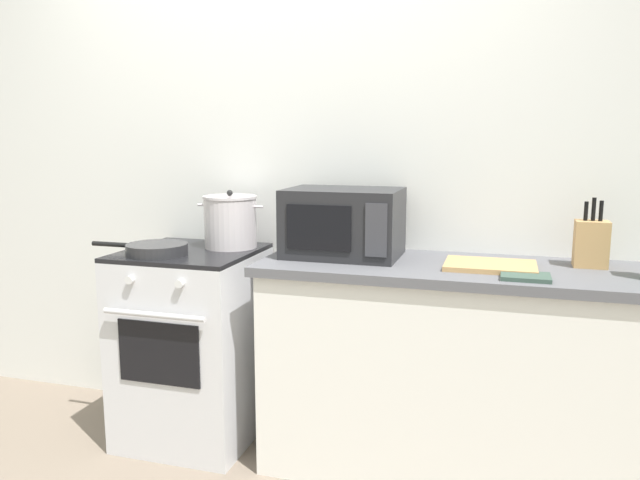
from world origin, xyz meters
name	(u,v)px	position (x,y,z in m)	size (l,w,h in m)	color
back_wall	(344,177)	(0.30, 0.97, 1.25)	(4.40, 0.10, 2.50)	silver
lower_cabinet_right	(458,375)	(0.90, 0.62, 0.44)	(1.64, 0.56, 0.88)	white
countertop_right	(463,270)	(0.90, 0.62, 0.90)	(1.70, 0.60, 0.04)	#59595E
stove	(193,344)	(-0.35, 0.60, 0.46)	(0.60, 0.64, 0.92)	silver
stock_pot	(230,222)	(-0.20, 0.73, 1.04)	(0.34, 0.26, 0.28)	silver
frying_pan	(156,249)	(-0.44, 0.46, 0.95)	(0.48, 0.28, 0.05)	#28282B
microwave	(343,223)	(0.37, 0.68, 1.07)	(0.50, 0.37, 0.30)	#232326
cutting_board	(490,266)	(1.01, 0.60, 0.93)	(0.36, 0.26, 0.02)	tan
knife_block	(591,243)	(1.40, 0.74, 1.02)	(0.13, 0.10, 0.28)	tan
oven_mitt	(526,277)	(1.14, 0.44, 0.93)	(0.18, 0.14, 0.02)	#384C42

